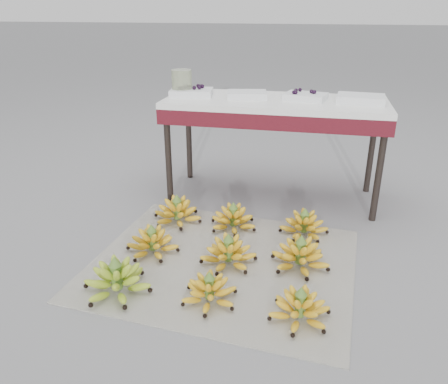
% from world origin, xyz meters
% --- Properties ---
extents(ground, '(60.00, 60.00, 0.00)m').
position_xyz_m(ground, '(0.00, 0.00, 0.00)').
color(ground, gray).
rests_on(ground, ground).
extents(newspaper_mat, '(1.34, 1.15, 0.01)m').
position_xyz_m(newspaper_mat, '(-0.07, 0.03, 0.00)').
color(newspaper_mat, white).
rests_on(newspaper_mat, ground).
extents(bunch_front_left, '(0.36, 0.36, 0.18)m').
position_xyz_m(bunch_front_left, '(-0.47, -0.30, 0.07)').
color(bunch_front_left, olive).
rests_on(bunch_front_left, newspaper_mat).
extents(bunch_front_center, '(0.31, 0.31, 0.15)m').
position_xyz_m(bunch_front_center, '(-0.06, -0.28, 0.06)').
color(bunch_front_center, yellow).
rests_on(bunch_front_center, newspaper_mat).
extents(bunch_front_right, '(0.28, 0.28, 0.15)m').
position_xyz_m(bunch_front_right, '(0.32, -0.31, 0.06)').
color(bunch_front_right, yellow).
rests_on(bunch_front_right, newspaper_mat).
extents(bunch_mid_left, '(0.28, 0.28, 0.16)m').
position_xyz_m(bunch_mid_left, '(-0.44, 0.05, 0.06)').
color(bunch_mid_left, yellow).
rests_on(bunch_mid_left, newspaper_mat).
extents(bunch_mid_center, '(0.30, 0.30, 0.17)m').
position_xyz_m(bunch_mid_center, '(-0.04, 0.03, 0.06)').
color(bunch_mid_center, yellow).
rests_on(bunch_mid_center, newspaper_mat).
extents(bunch_mid_right, '(0.37, 0.37, 0.17)m').
position_xyz_m(bunch_mid_right, '(0.30, 0.08, 0.06)').
color(bunch_mid_right, yellow).
rests_on(bunch_mid_right, newspaper_mat).
extents(bunch_back_left, '(0.37, 0.37, 0.17)m').
position_xyz_m(bunch_back_left, '(-0.42, 0.41, 0.06)').
color(bunch_back_left, yellow).
rests_on(bunch_back_left, newspaper_mat).
extents(bunch_back_center, '(0.33, 0.33, 0.16)m').
position_xyz_m(bunch_back_center, '(-0.09, 0.40, 0.06)').
color(bunch_back_center, yellow).
rests_on(bunch_back_center, newspaper_mat).
extents(bunch_back_right, '(0.33, 0.33, 0.16)m').
position_xyz_m(bunch_back_right, '(0.31, 0.41, 0.06)').
color(bunch_back_right, yellow).
rests_on(bunch_back_right, newspaper_mat).
extents(vendor_table, '(1.34, 0.54, 0.64)m').
position_xyz_m(vendor_table, '(0.07, 0.91, 0.57)').
color(vendor_table, black).
rests_on(vendor_table, ground).
extents(tray_far_left, '(0.29, 0.22, 0.07)m').
position_xyz_m(tray_far_left, '(-0.46, 0.91, 0.67)').
color(tray_far_left, silver).
rests_on(tray_far_left, vendor_table).
extents(tray_left, '(0.27, 0.22, 0.04)m').
position_xyz_m(tray_left, '(-0.11, 0.92, 0.66)').
color(tray_left, silver).
rests_on(tray_left, vendor_table).
extents(tray_right, '(0.28, 0.23, 0.06)m').
position_xyz_m(tray_right, '(0.25, 0.93, 0.67)').
color(tray_right, silver).
rests_on(tray_right, vendor_table).
extents(tray_far_right, '(0.29, 0.22, 0.04)m').
position_xyz_m(tray_far_right, '(0.57, 0.92, 0.67)').
color(tray_far_right, silver).
rests_on(tray_far_right, vendor_table).
extents(glass_jar, '(0.14, 0.14, 0.16)m').
position_xyz_m(glass_jar, '(-0.52, 0.90, 0.72)').
color(glass_jar, beige).
rests_on(glass_jar, vendor_table).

